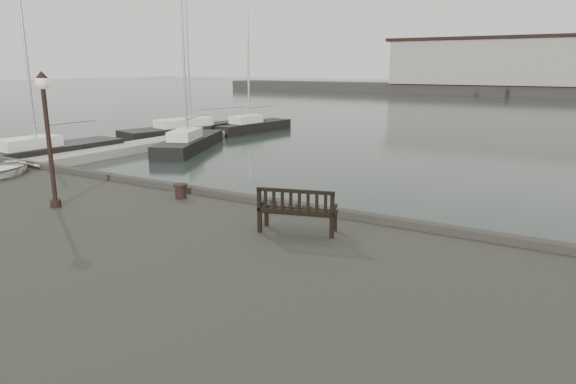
# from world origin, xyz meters

# --- Properties ---
(ground) EXTENTS (400.00, 400.00, 0.00)m
(ground) POSITION_xyz_m (0.00, 0.00, 0.00)
(ground) COLOR black
(ground) RESTS_ON ground
(pontoon) EXTENTS (2.00, 24.00, 0.50)m
(pontoon) POSITION_xyz_m (-20.00, 10.00, 0.25)
(pontoon) COLOR #9C9991
(pontoon) RESTS_ON ground
(breakwater) EXTENTS (140.00, 9.50, 12.20)m
(breakwater) POSITION_xyz_m (-4.56, 92.00, 4.30)
(breakwater) COLOR #383530
(breakwater) RESTS_ON ground
(bench) EXTENTS (1.89, 1.10, 1.03)m
(bench) POSITION_xyz_m (-0.30, -1.84, 1.89)
(bench) COLOR black
(bench) RESTS_ON quay
(bollard_left) EXTENTS (0.50, 0.50, 0.42)m
(bollard_left) POSITION_xyz_m (-4.78, -0.87, 1.77)
(bollard_left) COLOR black
(bollard_left) RESTS_ON quay
(lamp_post) EXTENTS (0.36, 0.36, 3.63)m
(lamp_post) POSITION_xyz_m (-7.05, -3.35, 3.89)
(lamp_post) COLOR black
(lamp_post) RESTS_ON quay
(dinghy) EXTENTS (3.04, 3.11, 0.53)m
(dinghy) POSITION_xyz_m (-12.35, -1.55, 1.82)
(dinghy) COLOR silver
(dinghy) RESTS_ON quay
(yacht_a) EXTENTS (2.82, 9.45, 12.85)m
(yacht_a) POSITION_xyz_m (-21.97, 6.34, 0.24)
(yacht_a) COLOR black
(yacht_a) RESTS_ON ground
(yacht_b) EXTENTS (5.83, 12.71, 16.09)m
(yacht_b) POSITION_xyz_m (-21.61, 19.36, 0.25)
(yacht_b) COLOR black
(yacht_b) RESTS_ON ground
(yacht_c) EXTENTS (5.40, 8.86, 11.89)m
(yacht_c) POSITION_xyz_m (-17.27, 13.52, 0.25)
(yacht_c) COLOR black
(yacht_c) RESTS_ON ground
(yacht_d) EXTENTS (2.92, 7.99, 10.08)m
(yacht_d) POSITION_xyz_m (-19.18, 23.40, 0.23)
(yacht_d) COLOR black
(yacht_d) RESTS_ON ground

